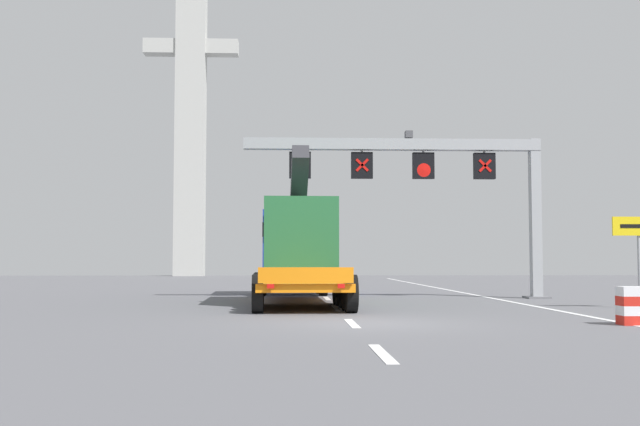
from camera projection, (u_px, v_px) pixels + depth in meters
name	position (u px, v px, depth m)	size (l,w,h in m)	color
ground	(366.00, 323.00, 18.45)	(112.00, 112.00, 0.00)	#5B5B60
lane_markings	(316.00, 288.00, 41.92)	(0.20, 61.70, 0.01)	silver
edge_line_right	(490.00, 298.00, 30.67)	(0.20, 63.00, 0.01)	silver
overhead_lane_gantry	(429.00, 169.00, 30.41)	(12.06, 0.90, 6.64)	#9EA0A5
heavy_haul_truck_orange	(296.00, 248.00, 29.45)	(3.31, 14.12, 5.30)	orange
exit_sign_yellow	(639.00, 237.00, 24.17)	(1.72, 0.15, 2.89)	#9EA0A5
crash_barrier_striped	(640.00, 306.00, 18.00)	(1.01, 0.51, 0.90)	red
bridge_pylon_distant	(191.00, 87.00, 73.23)	(9.00, 2.00, 35.25)	#B7B7B2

